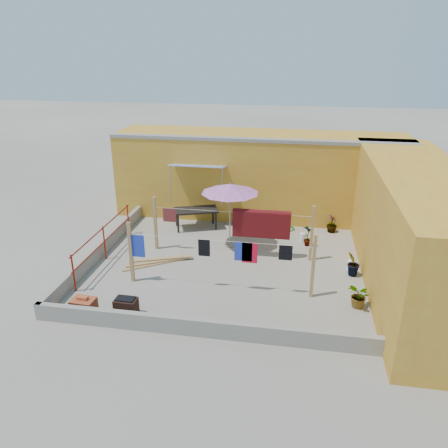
{
  "coord_description": "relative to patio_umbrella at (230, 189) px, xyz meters",
  "views": [
    {
      "loc": [
        1.91,
        -11.77,
        6.2
      ],
      "look_at": [
        -0.15,
        0.3,
        1.24
      ],
      "focal_mm": 35.0,
      "sensor_mm": 36.0,
      "label": 1
    }
  ],
  "objects": [
    {
      "name": "ground",
      "position": [
        0.15,
        -1.41,
        -2.0
      ],
      "size": [
        80.0,
        80.0,
        0.0
      ],
      "primitive_type": "plane",
      "color": "#9E998E",
      "rests_on": "ground"
    },
    {
      "name": "wall_right",
      "position": [
        5.35,
        -1.41,
        -0.4
      ],
      "size": [
        2.4,
        9.0,
        3.2
      ],
      "primitive_type": "cube",
      "color": "gold",
      "rests_on": "ground"
    },
    {
      "name": "plant_back_b",
      "position": [
        3.44,
        1.79,
        -1.68
      ],
      "size": [
        0.37,
        0.37,
        0.64
      ],
      "primitive_type": "imported",
      "rotation": [
        0.0,
        0.0,
        1.55
      ],
      "color": "#175117",
      "rests_on": "ground"
    },
    {
      "name": "lumber_pile",
      "position": [
        -2.0,
        -1.65,
        -1.94
      ],
      "size": [
        1.95,
        1.25,
        0.13
      ],
      "color": "tan",
      "rests_on": "ground"
    },
    {
      "name": "parapet_left",
      "position": [
        -3.93,
        -1.41,
        -1.78
      ],
      "size": [
        0.16,
        7.3,
        0.44
      ],
      "primitive_type": "cube",
      "color": "gray",
      "rests_on": "ground"
    },
    {
      "name": "brazier",
      "position": [
        -1.89,
        -4.48,
        -1.77
      ],
      "size": [
        0.55,
        0.38,
        0.49
      ],
      "color": "black",
      "rests_on": "ground"
    },
    {
      "name": "white_basin",
      "position": [
        1.76,
        -4.61,
        -1.96
      ],
      "size": [
        0.47,
        0.47,
        0.08
      ],
      "color": "white",
      "rests_on": "ground"
    },
    {
      "name": "water_jug_b",
      "position": [
        2.42,
        0.79,
        -1.85
      ],
      "size": [
        0.22,
        0.22,
        0.34
      ],
      "color": "white",
      "rests_on": "ground"
    },
    {
      "name": "plant_right_a",
      "position": [
        2.58,
        0.43,
        -1.63
      ],
      "size": [
        0.48,
        0.45,
        0.76
      ],
      "primitive_type": "imported",
      "rotation": [
        0.0,
        0.0,
        2.51
      ],
      "color": "#175117",
      "rests_on": "ground"
    },
    {
      "name": "parapet_front",
      "position": [
        0.15,
        -4.99,
        -1.78
      ],
      "size": [
        8.3,
        0.16,
        0.44
      ],
      "primitive_type": "cube",
      "color": "gray",
      "rests_on": "ground"
    },
    {
      "name": "outdoor_table",
      "position": [
        -1.47,
        1.34,
        -1.34
      ],
      "size": [
        1.74,
        1.28,
        0.74
      ],
      "color": "black",
      "rests_on": "ground"
    },
    {
      "name": "plant_back_a",
      "position": [
        0.07,
        1.79,
        -1.63
      ],
      "size": [
        0.81,
        0.75,
        0.74
      ],
      "primitive_type": "imported",
      "rotation": [
        0.0,
        0.0,
        0.29
      ],
      "color": "#175117",
      "rests_on": "ground"
    },
    {
      "name": "plant_right_c",
      "position": [
        3.85,
        -3.15,
        -1.68
      ],
      "size": [
        0.72,
        0.75,
        0.66
      ],
      "primitive_type": "imported",
      "rotation": [
        0.0,
        0.0,
        5.17
      ],
      "color": "#175117",
      "rests_on": "ground"
    },
    {
      "name": "red_railing",
      "position": [
        -3.7,
        -1.61,
        -1.28
      ],
      "size": [
        0.05,
        4.2,
        1.1
      ],
      "color": "maroon",
      "rests_on": "ground"
    },
    {
      "name": "clothesline_rig",
      "position": [
        0.88,
        -0.88,
        -0.93
      ],
      "size": [
        5.09,
        2.35,
        1.8
      ],
      "color": "tan",
      "rests_on": "ground"
    },
    {
      "name": "plant_right_b",
      "position": [
        3.85,
        -1.46,
        -1.6
      ],
      "size": [
        0.5,
        0.54,
        0.8
      ],
      "primitive_type": "imported",
      "rotation": [
        0.0,
        0.0,
        4.32
      ],
      "color": "#175117",
      "rests_on": "ground"
    },
    {
      "name": "green_hose",
      "position": [
        1.92,
        1.79,
        -1.97
      ],
      "size": [
        0.46,
        0.46,
        0.07
      ],
      "color": "#1C761A",
      "rests_on": "ground"
    },
    {
      "name": "wall_back",
      "position": [
        0.64,
        3.28,
        -0.4
      ],
      "size": [
        11.0,
        3.27,
        3.21
      ],
      "color": "gold",
      "rests_on": "ground"
    },
    {
      "name": "water_jug_a",
      "position": [
        3.85,
        -1.06,
        -1.86
      ],
      "size": [
        0.21,
        0.21,
        0.34
      ],
      "color": "white",
      "rests_on": "ground"
    },
    {
      "name": "brick_stack",
      "position": [
        -2.96,
        -4.61,
        -1.79
      ],
      "size": [
        0.6,
        0.45,
        0.5
      ],
      "color": "#AF4A28",
      "rests_on": "ground"
    },
    {
      "name": "patio_umbrella",
      "position": [
        0.0,
        0.0,
        0.0
      ],
      "size": [
        1.92,
        1.92,
        2.23
      ],
      "color": "gray",
      "rests_on": "ground"
    }
  ]
}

